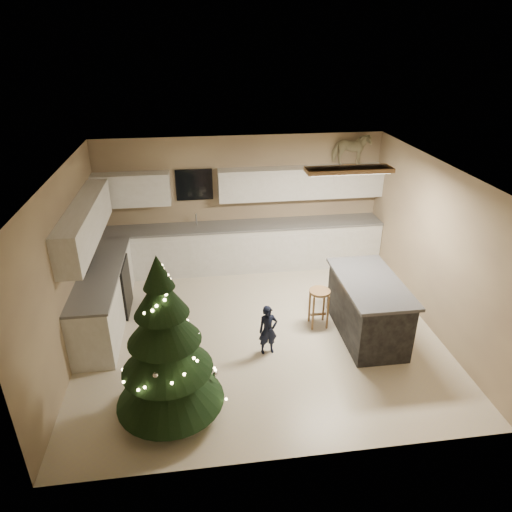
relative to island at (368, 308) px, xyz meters
name	(u,v)px	position (x,y,z in m)	size (l,w,h in m)	color
ground_plane	(259,330)	(-1.65, 0.33, -0.48)	(5.50, 5.50, 0.00)	beige
room_shell	(261,229)	(-1.63, 0.33, 1.27)	(5.52, 5.02, 2.61)	tan
cabinetry	(197,247)	(-2.56, 1.97, 0.28)	(5.50, 3.20, 2.00)	silver
island	(368,308)	(0.00, 0.00, 0.00)	(0.90, 1.70, 0.95)	black
bar_stool	(319,299)	(-0.68, 0.34, 0.01)	(0.34, 0.34, 0.64)	brown
christmas_tree	(166,354)	(-2.98, -1.27, 0.42)	(1.37, 1.32, 2.19)	#3F2816
toddler	(268,330)	(-1.60, -0.25, -0.09)	(0.28, 0.19, 0.78)	black
rocking_horse	(351,149)	(0.45, 2.65, 1.84)	(0.73, 0.40, 0.61)	brown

